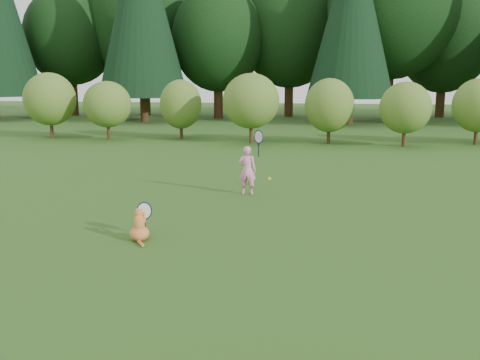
# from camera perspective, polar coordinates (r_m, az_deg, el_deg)

# --- Properties ---
(ground) EXTENTS (100.00, 100.00, 0.00)m
(ground) POSITION_cam_1_polar(r_m,az_deg,el_deg) (9.33, -2.11, -5.08)
(ground) COLOR #2A5217
(ground) RESTS_ON ground
(shrub_row) EXTENTS (28.00, 3.00, 2.80)m
(shrub_row) POSITION_cam_1_polar(r_m,az_deg,el_deg) (21.88, 5.36, 7.65)
(shrub_row) COLOR #506920
(shrub_row) RESTS_ON ground
(child) EXTENTS (0.59, 0.34, 1.63)m
(child) POSITION_cam_1_polar(r_m,az_deg,el_deg) (11.90, 0.82, 1.18)
(child) COLOR pink
(child) RESTS_ON ground
(cat) EXTENTS (0.43, 0.71, 0.72)m
(cat) POSITION_cam_1_polar(r_m,az_deg,el_deg) (8.71, -10.68, -4.57)
(cat) COLOR #D55E29
(cat) RESTS_ON ground
(tennis_ball) EXTENTS (0.07, 0.07, 0.07)m
(tennis_ball) POSITION_cam_1_polar(r_m,az_deg,el_deg) (10.11, 3.14, 0.13)
(tennis_ball) COLOR #AED318
(tennis_ball) RESTS_ON ground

